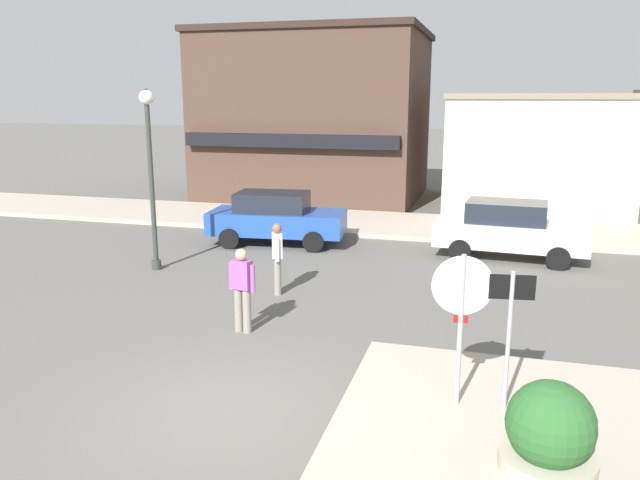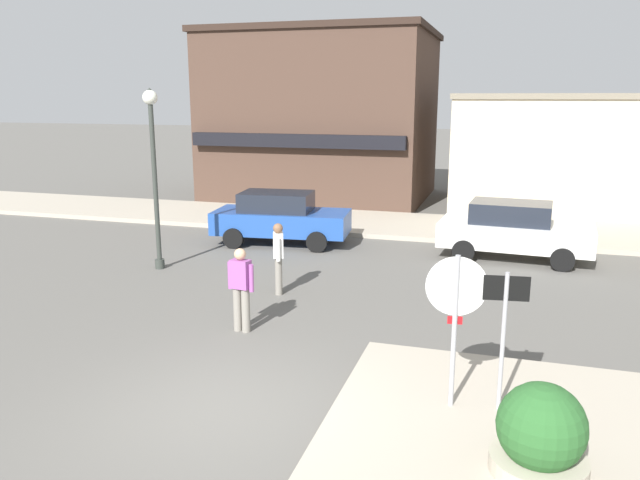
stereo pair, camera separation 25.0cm
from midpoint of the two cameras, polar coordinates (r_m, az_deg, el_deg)
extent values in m
plane|color=#5B5954|center=(9.18, -8.19, -15.32)|extent=(160.00, 160.00, 0.00)
cube|color=#A89E8C|center=(8.83, 23.40, -16.99)|extent=(6.40, 4.80, 0.15)
cube|color=#A89E8C|center=(21.36, 7.06, 1.40)|extent=(80.00, 4.00, 0.15)
cylinder|color=#9E9EA3|center=(8.76, 12.96, -8.67)|extent=(0.07, 0.07, 2.30)
cylinder|color=red|center=(8.54, 13.21, -4.12)|extent=(0.75, 0.12, 0.76)
cylinder|color=white|center=(8.53, 13.20, -4.15)|extent=(0.81, 0.12, 0.82)
cube|color=red|center=(8.69, 13.04, -7.16)|extent=(0.20, 0.04, 0.11)
cylinder|color=#9E9EA3|center=(8.85, 17.13, -9.40)|extent=(0.06, 0.06, 2.10)
cube|color=black|center=(8.58, 17.49, -4.24)|extent=(0.60, 0.09, 0.34)
cube|color=white|center=(8.59, 17.49, -4.22)|extent=(0.54, 0.08, 0.29)
cube|color=black|center=(8.60, 17.49, -4.21)|extent=(0.34, 0.05, 0.08)
cylinder|color=#ADA38E|center=(8.01, 20.17, -19.15)|extent=(1.10, 1.10, 0.35)
sphere|color=#285B28|center=(7.74, 20.49, -15.68)|extent=(1.00, 1.00, 1.00)
cylinder|color=#333833|center=(16.18, -14.40, 4.66)|extent=(0.12, 0.12, 4.20)
cylinder|color=#333833|center=(16.57, -14.01, -2.13)|extent=(0.24, 0.24, 0.24)
sphere|color=white|center=(16.03, -14.85, 12.49)|extent=(0.36, 0.36, 0.36)
cone|color=#333833|center=(16.03, -14.88, 13.00)|extent=(0.32, 0.32, 0.18)
cube|color=#234C9E|center=(18.69, -3.15, 1.68)|extent=(4.16, 2.12, 0.66)
cube|color=#1E232D|center=(18.62, -3.62, 3.53)|extent=(2.22, 1.61, 0.56)
cylinder|color=black|center=(19.34, 1.04, 0.96)|extent=(0.62, 0.24, 0.60)
cylinder|color=black|center=(17.70, 0.11, -0.17)|extent=(0.62, 0.24, 0.60)
cylinder|color=black|center=(19.89, -6.02, 1.23)|extent=(0.62, 0.24, 0.60)
cylinder|color=black|center=(18.31, -7.54, 0.16)|extent=(0.62, 0.24, 0.60)
cube|color=white|center=(17.74, 17.79, 0.45)|extent=(4.11, 1.98, 0.66)
cube|color=#1E232D|center=(17.63, 17.44, 2.42)|extent=(2.17, 1.54, 0.56)
cylinder|color=black|center=(18.63, 21.68, -0.44)|extent=(0.61, 0.22, 0.60)
cylinder|color=black|center=(16.98, 21.69, -1.69)|extent=(0.61, 0.22, 0.60)
cylinder|color=black|center=(18.75, 14.10, 0.17)|extent=(0.61, 0.22, 0.60)
cylinder|color=black|center=(17.10, 13.38, -1.00)|extent=(0.61, 0.22, 0.60)
cylinder|color=gray|center=(14.09, -3.30, -3.13)|extent=(0.16, 0.16, 0.85)
cylinder|color=gray|center=(13.92, -3.29, -3.33)|extent=(0.16, 0.16, 0.85)
cube|color=white|center=(13.83, -3.33, -0.46)|extent=(0.33, 0.41, 0.54)
sphere|color=brown|center=(13.75, -3.35, 1.08)|extent=(0.22, 0.22, 0.22)
cylinder|color=white|center=(14.06, -3.34, -0.44)|extent=(0.12, 0.12, 0.52)
cylinder|color=white|center=(13.62, -3.31, -0.89)|extent=(0.12, 0.12, 0.52)
cylinder|color=gray|center=(11.90, -6.95, -6.28)|extent=(0.16, 0.16, 0.85)
cylinder|color=gray|center=(11.81, -6.20, -6.41)|extent=(0.16, 0.16, 0.85)
cube|color=#994C99|center=(11.65, -6.66, -3.11)|extent=(0.39, 0.27, 0.54)
sphere|color=tan|center=(11.55, -6.71, -1.30)|extent=(0.22, 0.22, 0.22)
cylinder|color=#994C99|center=(11.78, -7.61, -3.21)|extent=(0.10, 0.10, 0.52)
cylinder|color=#994C99|center=(11.54, -5.68, -3.49)|extent=(0.10, 0.10, 0.52)
cube|color=#473328|center=(27.34, 0.60, 11.01)|extent=(8.87, 7.18, 6.77)
cube|color=black|center=(23.81, -1.97, 9.06)|extent=(8.43, 0.40, 0.50)
cube|color=#2E211A|center=(27.44, 0.62, 18.34)|extent=(9.14, 7.40, 0.24)
cube|color=beige|center=(26.03, 19.95, 7.35)|extent=(6.56, 6.43, 4.24)
cube|color=gray|center=(25.94, 20.33, 12.22)|extent=(6.69, 6.56, 0.20)
camera|label=1|loc=(0.13, -89.43, 0.13)|focal=35.00mm
camera|label=2|loc=(0.13, 90.57, -0.13)|focal=35.00mm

